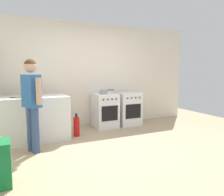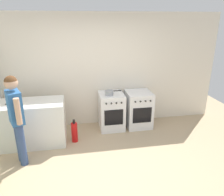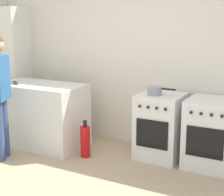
# 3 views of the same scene
# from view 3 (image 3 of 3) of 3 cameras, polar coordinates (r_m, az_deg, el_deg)

# --- Properties ---
(back_wall) EXTENTS (6.00, 0.10, 2.60)m
(back_wall) POSITION_cam_3_polar(r_m,az_deg,el_deg) (4.85, 6.04, 7.02)
(back_wall) COLOR silver
(back_wall) RESTS_ON ground
(counter_unit) EXTENTS (1.30, 0.70, 0.90)m
(counter_unit) POSITION_cam_3_polar(r_m,az_deg,el_deg) (5.07, -11.82, -2.72)
(counter_unit) COLOR silver
(counter_unit) RESTS_ON ground
(oven_left) EXTENTS (0.56, 0.62, 0.85)m
(oven_left) POSITION_cam_3_polar(r_m,az_deg,el_deg) (4.56, 8.08, -4.61)
(oven_left) COLOR white
(oven_left) RESTS_ON ground
(oven_right) EXTENTS (0.58, 0.62, 0.85)m
(oven_right) POSITION_cam_3_polar(r_m,az_deg,el_deg) (4.39, 16.10, -5.65)
(oven_right) COLOR white
(oven_right) RESTS_ON ground
(pot) EXTENTS (0.37, 0.19, 0.11)m
(pot) POSITION_cam_3_polar(r_m,az_deg,el_deg) (4.39, 7.14, 1.20)
(pot) COLOR gray
(pot) RESTS_ON oven_left
(knife_bread) EXTENTS (0.35, 0.07, 0.01)m
(knife_bread) POSITION_cam_3_polar(r_m,az_deg,el_deg) (5.10, -16.61, 2.34)
(knife_bread) COLOR silver
(knife_bread) RESTS_ON counter_unit
(knife_carving) EXTENTS (0.32, 0.15, 0.01)m
(knife_carving) POSITION_cam_3_polar(r_m,az_deg,el_deg) (5.10, -15.30, 2.42)
(knife_carving) COLOR silver
(knife_carving) RESTS_ON counter_unit
(fire_extinguisher) EXTENTS (0.13, 0.13, 0.50)m
(fire_extinguisher) POSITION_cam_3_polar(r_m,az_deg,el_deg) (4.58, -4.47, -7.17)
(fire_extinguisher) COLOR red
(fire_extinguisher) RESTS_ON ground
(larder_cabinet) EXTENTS (0.48, 0.44, 2.00)m
(larder_cabinet) POSITION_cam_3_polar(r_m,az_deg,el_deg) (5.94, -16.12, 4.67)
(larder_cabinet) COLOR silver
(larder_cabinet) RESTS_ON ground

